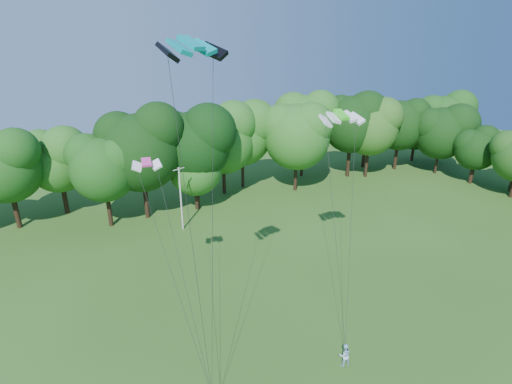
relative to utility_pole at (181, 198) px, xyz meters
name	(u,v)px	position (x,y,z in m)	size (l,w,h in m)	color
utility_pole	(181,198)	(0.00, 0.00, 0.00)	(1.34, 0.63, 7.11)	beige
kite_flyer_right	(344,355)	(3.75, -23.66, -2.88)	(0.79, 0.62, 1.62)	#B5DDFB
kite_teal	(191,43)	(-4.52, -21.32, 15.76)	(3.31, 2.25, 0.67)	#048E94
kite_green	(341,115)	(7.47, -16.71, 11.00)	(3.18, 1.68, 0.61)	#3BEA23
kite_pink	(146,162)	(-5.73, -14.46, 8.66)	(1.90, 1.09, 0.43)	#D53B92
tree_back_center	(195,143)	(3.46, 5.06, 4.54)	(9.06, 9.06, 13.18)	black
tree_back_east	(371,125)	(30.06, 5.35, 4.26)	(8.75, 8.75, 12.73)	#362715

